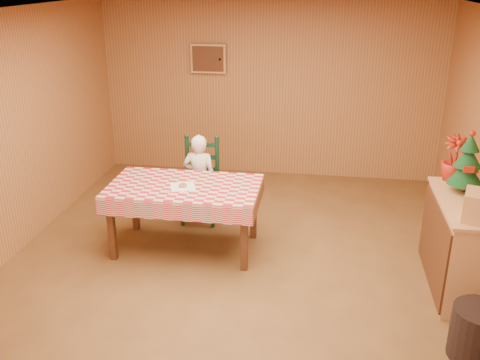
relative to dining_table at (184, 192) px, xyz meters
name	(u,v)px	position (x,y,z in m)	size (l,w,h in m)	color
ground	(237,271)	(0.65, -0.41, -0.69)	(6.00, 6.00, 0.00)	brown
cabin_walls	(245,89)	(0.65, 0.12, 1.14)	(5.10, 6.05, 2.65)	#A96F3D
dining_table	(184,192)	(0.00, 0.00, 0.00)	(1.66, 0.96, 0.77)	#522B16
ladder_chair	(201,182)	(0.00, 0.79, -0.18)	(0.44, 0.40, 1.08)	black
seated_child	(200,179)	(0.00, 0.73, -0.13)	(0.41, 0.27, 1.12)	white
napkin	(183,187)	(0.00, -0.05, 0.08)	(0.26, 0.26, 0.00)	white
donut	(183,185)	(0.00, -0.05, 0.10)	(0.09, 0.09, 0.03)	#B77742
shelf_unit	(461,245)	(2.85, -0.37, -0.22)	(0.54, 1.24, 0.93)	tan
christmas_tree	(467,164)	(2.85, -0.12, 0.52)	(0.34, 0.34, 0.62)	#522B16
flower_arrangement	(455,159)	(2.80, 0.18, 0.48)	(0.26, 0.26, 0.47)	#A01E0E
storage_bin	(478,333)	(2.79, -1.43, -0.46)	(0.45, 0.45, 0.45)	black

